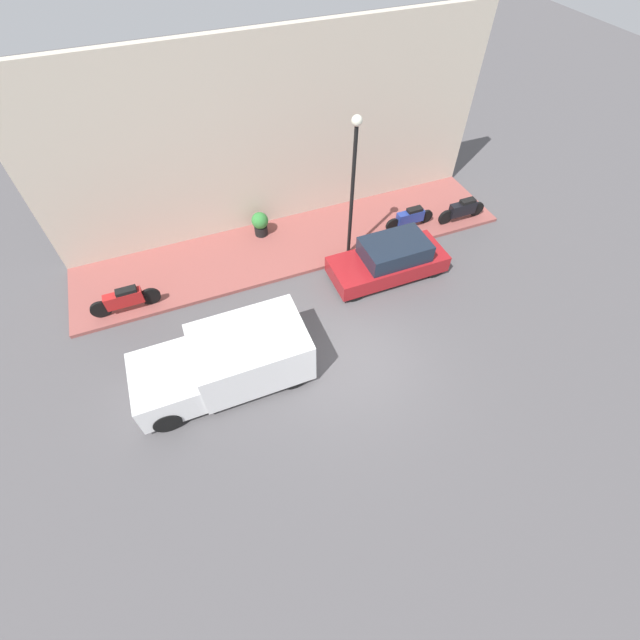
{
  "coord_description": "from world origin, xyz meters",
  "views": [
    {
      "loc": [
        -6.13,
        3.63,
        10.38
      ],
      "look_at": [
        1.38,
        0.64,
        0.6
      ],
      "focal_mm": 24.0,
      "sensor_mm": 36.0,
      "label": 1
    }
  ],
  "objects_px": {
    "delivery_van": "(225,362)",
    "motorcycle_red": "(125,299)",
    "potted_plant": "(260,223)",
    "motorcycle_black": "(463,209)",
    "parked_car": "(390,260)",
    "motorcycle_blue": "(410,217)",
    "streetlamp": "(353,175)"
  },
  "relations": [
    {
      "from": "parked_car",
      "to": "delivery_van",
      "type": "height_order",
      "value": "delivery_van"
    },
    {
      "from": "motorcycle_red",
      "to": "motorcycle_blue",
      "type": "xyz_separation_m",
      "value": [
        0.4,
        -10.3,
        -0.04
      ]
    },
    {
      "from": "motorcycle_blue",
      "to": "motorcycle_black",
      "type": "bearing_deg",
      "value": -99.49
    },
    {
      "from": "motorcycle_blue",
      "to": "motorcycle_black",
      "type": "height_order",
      "value": "motorcycle_black"
    },
    {
      "from": "motorcycle_blue",
      "to": "parked_car",
      "type": "bearing_deg",
      "value": 135.08
    },
    {
      "from": "delivery_van",
      "to": "motorcycle_blue",
      "type": "xyz_separation_m",
      "value": [
        4.0,
        -7.95,
        -0.28
      ]
    },
    {
      "from": "delivery_van",
      "to": "potted_plant",
      "type": "distance_m",
      "value": 6.22
    },
    {
      "from": "parked_car",
      "to": "delivery_van",
      "type": "bearing_deg",
      "value": 109.33
    },
    {
      "from": "delivery_van",
      "to": "motorcycle_red",
      "type": "bearing_deg",
      "value": 33.11
    },
    {
      "from": "parked_car",
      "to": "potted_plant",
      "type": "relative_size",
      "value": 4.28
    },
    {
      "from": "delivery_van",
      "to": "streetlamp",
      "type": "distance_m",
      "value": 6.69
    },
    {
      "from": "parked_car",
      "to": "potted_plant",
      "type": "distance_m",
      "value": 4.93
    },
    {
      "from": "streetlamp",
      "to": "potted_plant",
      "type": "height_order",
      "value": "streetlamp"
    },
    {
      "from": "parked_car",
      "to": "motorcycle_blue",
      "type": "height_order",
      "value": "parked_car"
    },
    {
      "from": "motorcycle_black",
      "to": "potted_plant",
      "type": "height_order",
      "value": "potted_plant"
    },
    {
      "from": "motorcycle_black",
      "to": "potted_plant",
      "type": "bearing_deg",
      "value": 74.97
    },
    {
      "from": "motorcycle_red",
      "to": "streetlamp",
      "type": "xyz_separation_m",
      "value": [
        -0.13,
        -7.55,
        2.63
      ]
    },
    {
      "from": "delivery_van",
      "to": "streetlamp",
      "type": "bearing_deg",
      "value": -56.23
    },
    {
      "from": "motorcycle_red",
      "to": "streetlamp",
      "type": "relative_size",
      "value": 0.43
    },
    {
      "from": "streetlamp",
      "to": "delivery_van",
      "type": "bearing_deg",
      "value": 123.77
    },
    {
      "from": "delivery_van",
      "to": "streetlamp",
      "type": "height_order",
      "value": "streetlamp"
    },
    {
      "from": "parked_car",
      "to": "motorcycle_black",
      "type": "relative_size",
      "value": 1.98
    },
    {
      "from": "delivery_van",
      "to": "potted_plant",
      "type": "xyz_separation_m",
      "value": [
        5.64,
        -2.62,
        -0.21
      ]
    },
    {
      "from": "parked_car",
      "to": "motorcycle_blue",
      "type": "xyz_separation_m",
      "value": [
        1.86,
        -1.86,
        -0.09
      ]
    },
    {
      "from": "potted_plant",
      "to": "motorcycle_black",
      "type": "bearing_deg",
      "value": -105.03
    },
    {
      "from": "motorcycle_red",
      "to": "streetlamp",
      "type": "bearing_deg",
      "value": -90.95
    },
    {
      "from": "motorcycle_red",
      "to": "motorcycle_black",
      "type": "bearing_deg",
      "value": -89.75
    },
    {
      "from": "parked_car",
      "to": "motorcycle_red",
      "type": "relative_size",
      "value": 1.85
    },
    {
      "from": "parked_car",
      "to": "potted_plant",
      "type": "xyz_separation_m",
      "value": [
        3.5,
        3.47,
        -0.01
      ]
    },
    {
      "from": "motorcycle_black",
      "to": "potted_plant",
      "type": "distance_m",
      "value": 7.64
    },
    {
      "from": "delivery_van",
      "to": "motorcycle_red",
      "type": "xyz_separation_m",
      "value": [
        3.6,
        2.35,
        -0.24
      ]
    },
    {
      "from": "delivery_van",
      "to": "motorcycle_red",
      "type": "height_order",
      "value": "delivery_van"
    }
  ]
}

